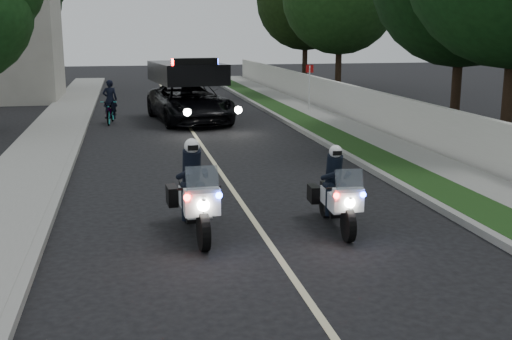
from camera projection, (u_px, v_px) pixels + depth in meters
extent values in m
plane|color=black|center=(265.00, 238.00, 11.83)|extent=(120.00, 120.00, 0.00)
cube|color=gray|center=(317.00, 139.00, 22.18)|extent=(0.20, 60.00, 0.15)
cube|color=#193814|center=(336.00, 138.00, 22.32)|extent=(1.20, 60.00, 0.16)
cube|color=gray|center=(370.00, 137.00, 22.58)|extent=(1.40, 60.00, 0.16)
cube|color=beige|center=(397.00, 117.00, 22.63)|extent=(0.22, 60.00, 1.50)
cube|color=gray|center=(77.00, 147.00, 20.56)|extent=(0.20, 60.00, 0.15)
cube|color=gray|center=(42.00, 148.00, 20.34)|extent=(2.00, 60.00, 0.16)
cube|color=#BFB78C|center=(202.00, 145.00, 21.39)|extent=(0.12, 50.00, 0.01)
imported|color=black|center=(190.00, 122.00, 26.80)|extent=(3.55, 6.32, 2.92)
imported|color=black|center=(111.00, 123.00, 26.31)|extent=(0.85, 1.93, 0.98)
imported|color=black|center=(111.00, 123.00, 26.31)|extent=(0.59, 0.40, 1.62)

